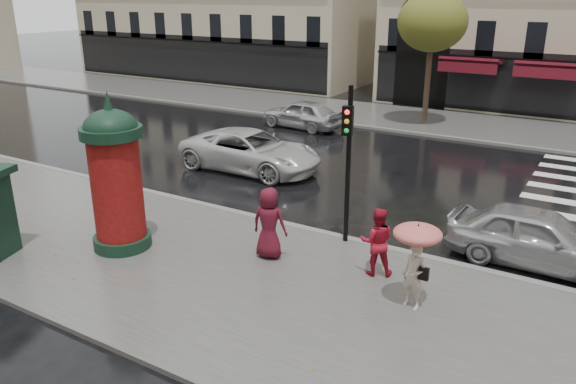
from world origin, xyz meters
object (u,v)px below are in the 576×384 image
Objects in this scene: man_burgundy at (269,223)px; woman_umbrella at (416,252)px; car_white at (251,151)px; car_silver at (538,237)px; morris_column at (116,175)px; traffic_light at (348,151)px; car_far_silver at (302,114)px; woman_red at (377,242)px.

woman_umbrella is at bearing 163.83° from man_burgundy.
woman_umbrella is at bearing -127.46° from car_white.
car_silver is 11.20m from car_white.
morris_column is 0.99× the size of traffic_light.
morris_column reaches higher than car_far_silver.
man_burgundy is 15.05m from car_far_silver.
traffic_light is (-1.43, 1.28, 1.74)m from woman_red.
traffic_light reaches higher than man_burgundy.
car_white is (-4.87, 6.21, -0.27)m from man_burgundy.
car_white is at bearing -61.22° from man_burgundy.
car_white is at bearing 143.00° from woman_umbrella.
woman_umbrella is 0.46× the size of car_far_silver.
morris_column reaches higher than woman_red.
traffic_light is 7.80m from car_white.
car_white is at bearing 76.68° from car_silver.
man_burgundy is at bearing 22.19° from morris_column.
woman_red is 16.00m from car_far_silver.
woman_umbrella reaches higher than man_burgundy.
woman_red reaches higher than car_far_silver.
traffic_light is 5.26m from car_silver.
woman_umbrella reaches higher than woman_red.
traffic_light is at bearing -134.53° from man_burgundy.
man_burgundy is at bearing 173.18° from woman_umbrella.
car_far_silver is at bearing -79.60° from woman_red.
woman_umbrella is 1.17× the size of woman_red.
woman_umbrella is 0.47× the size of morris_column.
woman_red is 0.40× the size of traffic_light.
car_silver is at bearing 57.32° from car_far_silver.
morris_column reaches higher than car_white.
woman_red is at bearing 132.25° from car_silver.
traffic_light reaches higher than woman_red.
morris_column is (-3.73, -1.52, 1.08)m from man_burgundy.
woman_umbrella is at bearing -40.17° from traffic_light.
man_burgundy is (-4.00, 0.48, -0.37)m from woman_umbrella.
woman_red is at bearing 42.20° from car_far_silver.
car_silver is 16.23m from car_far_silver.
woman_red is at bearing -127.22° from car_white.
morris_column reaches higher than woman_umbrella.
woman_red is 0.40× the size of car_far_silver.
woman_red is 4.25m from car_silver.
car_far_silver is (-9.41, 12.94, -0.24)m from woman_red.
traffic_light reaches higher than car_silver.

